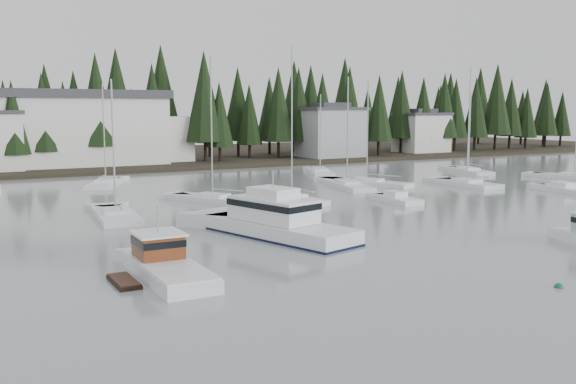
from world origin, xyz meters
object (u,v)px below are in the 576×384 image
sailboat_2 (320,174)px  runabout_2 (562,190)px  sailboat_11 (213,201)px  sailboat_12 (367,184)px  cabin_cruiser_center (277,225)px  harbor_inn (94,129)px  house_east_a (331,131)px  sailboat_10 (106,185)px  house_east_b (421,131)px  lobster_boat_brown (164,268)px  sailboat_3 (468,172)px  sailboat_7 (467,185)px  sailboat_6 (347,186)px  sailboat_5 (292,200)px  sailboat_4 (574,179)px  sailboat_9 (116,218)px  runabout_1 (396,201)px

sailboat_2 → runabout_2: sailboat_2 is taller
sailboat_11 → sailboat_12: bearing=-107.3°
cabin_cruiser_center → sailboat_11: sailboat_11 is taller
cabin_cruiser_center → harbor_inn: bearing=-16.2°
house_east_a → sailboat_10: 47.54m
harbor_inn → sailboat_11: 42.17m
house_east_b → harbor_inn: (-60.96, 2.34, 1.37)m
lobster_boat_brown → sailboat_3: size_ratio=0.73×
sailboat_2 → harbor_inn: bearing=68.1°
sailboat_2 → sailboat_7: sailboat_7 is taller
cabin_cruiser_center → sailboat_6: bearing=-59.0°
sailboat_3 → sailboat_5: bearing=125.8°
harbor_inn → sailboat_11: bearing=-87.9°
sailboat_4 → runabout_2: size_ratio=1.78×
house_east_a → sailboat_2: bearing=-126.1°
sailboat_2 → sailboat_11: size_ratio=0.80×
sailboat_2 → sailboat_9: bearing=147.4°
house_east_b → sailboat_4: 45.19m
house_east_a → house_east_b: 22.10m
sailboat_3 → sailboat_6: sailboat_6 is taller
house_east_b → house_east_a: bearing=-174.8°
sailboat_2 → sailboat_10: size_ratio=0.93×
sailboat_7 → sailboat_12: size_ratio=1.14×
sailboat_3 → runabout_1: sailboat_3 is taller
sailboat_4 → sailboat_9: 57.16m
sailboat_4 → sailboat_5: size_ratio=0.84×
sailboat_3 → sailboat_4: size_ratio=0.90×
sailboat_2 → sailboat_11: (-22.60, -17.05, 0.03)m
sailboat_9 → sailboat_11: (10.31, 4.85, 0.03)m
sailboat_12 → sailboat_7: bearing=-145.5°
sailboat_4 → sailboat_11: sailboat_11 is taller
sailboat_5 → runabout_2: size_ratio=2.13×
sailboat_2 → sailboat_6: 14.65m
cabin_cruiser_center → runabout_2: size_ratio=1.78×
harbor_inn → cabin_cruiser_center: harbor_inn is taller
sailboat_2 → sailboat_6: sailboat_6 is taller
sailboat_5 → sailboat_10: sailboat_5 is taller
cabin_cruiser_center → sailboat_9: bearing=16.2°
cabin_cruiser_center → runabout_2: 38.20m
sailboat_11 → sailboat_3: bearing=-106.3°
house_east_a → cabin_cruiser_center: (-40.00, -55.00, -4.13)m
house_east_a → sailboat_11: (-37.44, -37.42, -4.82)m
sailboat_2 → sailboat_11: 28.31m
sailboat_6 → sailboat_9: bearing=120.5°
harbor_inn → cabin_cruiser_center: 59.57m
lobster_boat_brown → sailboat_11: sailboat_11 is taller
sailboat_12 → runabout_2: (14.34, -15.13, 0.07)m
sailboat_9 → sailboat_11: 11.40m
sailboat_3 → sailboat_10: sailboat_10 is taller
sailboat_11 → sailboat_12: (20.74, 3.99, -0.02)m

